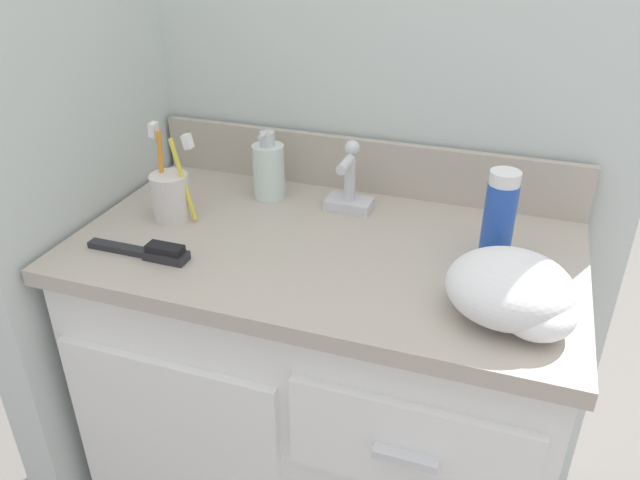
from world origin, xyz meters
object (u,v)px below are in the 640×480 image
object	(u,v)px
shaving_cream_can	(499,219)
hand_towel	(516,293)
toothbrush_cup	(171,194)
hairbrush	(151,252)
soap_dispenser	(269,170)

from	to	relation	value
shaving_cream_can	hand_towel	distance (m)	0.17
toothbrush_cup	hand_towel	distance (m)	0.65
shaving_cream_can	hairbrush	size ratio (longest dim) A/B	0.87
hand_towel	shaving_cream_can	bearing A→B (deg)	105.21
shaving_cream_can	hairbrush	distance (m)	0.59
shaving_cream_can	hairbrush	xyz separation A→B (m)	(-0.56, -0.18, -0.07)
soap_dispenser	hand_towel	world-z (taller)	soap_dispenser
shaving_cream_can	hairbrush	bearing A→B (deg)	-162.47
toothbrush_cup	hairbrush	world-z (taller)	toothbrush_cup
soap_dispenser	hairbrush	size ratio (longest dim) A/B	0.76
toothbrush_cup	soap_dispenser	size ratio (longest dim) A/B	1.28
toothbrush_cup	soap_dispenser	bearing A→B (deg)	47.12
soap_dispenser	shaving_cream_can	bearing A→B (deg)	-14.24
soap_dispenser	hand_towel	distance (m)	0.57
soap_dispenser	toothbrush_cup	bearing A→B (deg)	-132.88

